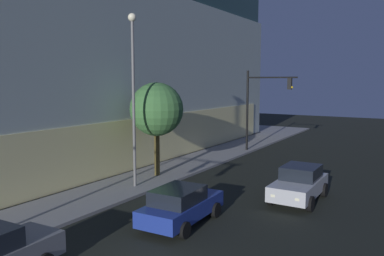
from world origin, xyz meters
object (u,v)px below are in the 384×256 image
car_silver (299,183)px  sidewalk_tree (157,110)px  traffic_light_far_corner (262,99)px  car_blue (181,205)px  modern_building (56,64)px  street_lamp_sidewalk (133,82)px

car_silver → sidewalk_tree: bearing=89.5°
car_silver → traffic_light_far_corner: bearing=29.6°
sidewalk_tree → car_blue: bearing=-136.6°
modern_building → traffic_light_far_corner: modern_building is taller
street_lamp_sidewalk → sidewalk_tree: 3.18m
traffic_light_far_corner → modern_building: bearing=117.7°
street_lamp_sidewalk → sidewalk_tree: size_ratio=1.63×
sidewalk_tree → car_silver: (-0.08, -8.79, -3.33)m
sidewalk_tree → car_silver: bearing=-90.5°
modern_building → street_lamp_sidewalk: bearing=-114.2°
modern_building → car_silver: (-3.40, -21.63, -6.45)m
traffic_light_far_corner → car_silver: traffic_light_far_corner is taller
modern_building → car_blue: 21.53m
street_lamp_sidewalk → sidewalk_tree: bearing=9.5°
modern_building → street_lamp_sidewalk: (-5.97, -13.28, -1.45)m
street_lamp_sidewalk → car_silver: (2.58, -8.35, -5.00)m
sidewalk_tree → car_blue: sidewalk_tree is taller
modern_building → car_silver: modern_building is taller
car_blue → car_silver: bearing=-29.4°
traffic_light_far_corner → sidewalk_tree: bearing=168.2°
traffic_light_far_corner → car_blue: bearing=-169.5°
modern_building → traffic_light_far_corner: bearing=-62.3°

